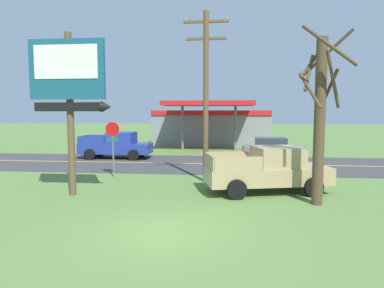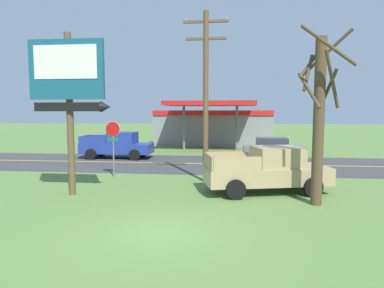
{
  "view_description": "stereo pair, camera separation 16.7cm",
  "coord_description": "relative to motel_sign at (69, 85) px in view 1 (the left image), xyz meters",
  "views": [
    {
      "loc": [
        1.82,
        -9.29,
        3.44
      ],
      "look_at": [
        0.0,
        8.0,
        1.8
      ],
      "focal_mm": 31.79,
      "sensor_mm": 36.0,
      "label": 1
    },
    {
      "loc": [
        1.99,
        -9.27,
        3.44
      ],
      "look_at": [
        0.0,
        8.0,
        1.8
      ],
      "focal_mm": 31.79,
      "sensor_mm": 36.0,
      "label": 2
    }
  ],
  "objects": [
    {
      "name": "ground_plane",
      "position": [
        4.51,
        -3.87,
        -4.53
      ],
      "size": [
        180.0,
        180.0,
        0.0
      ],
      "primitive_type": "plane",
      "color": "#5B7F3D"
    },
    {
      "name": "road_asphalt",
      "position": [
        4.51,
        9.13,
        -4.52
      ],
      "size": [
        140.0,
        8.0,
        0.02
      ],
      "primitive_type": "cube",
      "color": "#3D3D3F",
      "rests_on": "ground"
    },
    {
      "name": "road_centre_line",
      "position": [
        4.51,
        9.13,
        -4.51
      ],
      "size": [
        126.0,
        0.2,
        0.01
      ],
      "primitive_type": "cube",
      "color": "gold",
      "rests_on": "road_asphalt"
    },
    {
      "name": "motel_sign",
      "position": [
        0.0,
        0.0,
        0.0
      ],
      "size": [
        3.35,
        0.54,
        6.62
      ],
      "color": "brown",
      "rests_on": "ground"
    },
    {
      "name": "stop_sign",
      "position": [
        0.3,
        4.16,
        -2.5
      ],
      "size": [
        0.8,
        0.08,
        2.95
      ],
      "color": "slate",
      "rests_on": "ground"
    },
    {
      "name": "utility_pole",
      "position": [
        5.26,
        3.48,
        -0.08
      ],
      "size": [
        2.17,
        0.26,
        8.24
      ],
      "color": "brown",
      "rests_on": "ground"
    },
    {
      "name": "bare_tree",
      "position": [
        9.68,
        -0.3,
        -1.15
      ],
      "size": [
        2.17,
        2.23,
        6.5
      ],
      "color": "brown",
      "rests_on": "ground"
    },
    {
      "name": "gas_station",
      "position": [
        4.61,
        23.25,
        -2.59
      ],
      "size": [
        12.0,
        11.5,
        4.4
      ],
      "color": "gray",
      "rests_on": "ground"
    },
    {
      "name": "pickup_tan_parked_on_lawn",
      "position": [
        8.09,
        1.48,
        -3.57
      ],
      "size": [
        5.52,
        3.16,
        1.96
      ],
      "color": "tan",
      "rests_on": "ground"
    },
    {
      "name": "pickup_blue_on_road",
      "position": [
        -1.84,
        11.13,
        -3.57
      ],
      "size": [
        5.2,
        2.24,
        1.96
      ],
      "color": "#233893",
      "rests_on": "ground"
    },
    {
      "name": "car_grey_near_lane",
      "position": [
        9.47,
        11.13,
        -3.7
      ],
      "size": [
        4.2,
        2.0,
        1.64
      ],
      "color": "slate",
      "rests_on": "ground"
    }
  ]
}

